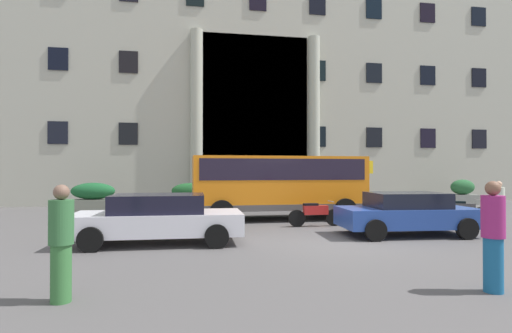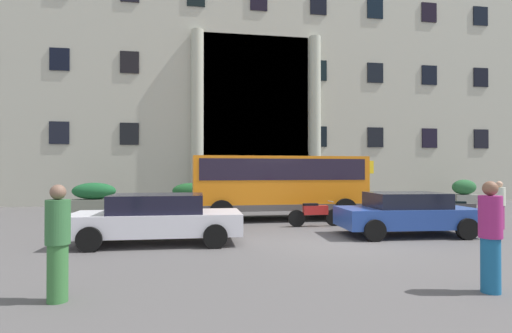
% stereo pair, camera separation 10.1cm
% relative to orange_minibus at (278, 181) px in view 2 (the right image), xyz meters
% --- Properties ---
extents(ground_plane, '(80.00, 64.00, 0.12)m').
position_rel_orange_minibus_xyz_m(ground_plane, '(0.49, -5.50, -1.60)').
color(ground_plane, '#504D4D').
extents(office_building_facade, '(37.10, 9.60, 18.41)m').
position_rel_orange_minibus_xyz_m(office_building_facade, '(0.49, 11.98, 7.67)').
color(office_building_facade, '#AAA99A').
rests_on(office_building_facade, ground_plane).
extents(orange_minibus, '(6.87, 2.63, 2.54)m').
position_rel_orange_minibus_xyz_m(orange_minibus, '(0.00, 0.00, 0.00)').
color(orange_minibus, orange).
rests_on(orange_minibus, ground_plane).
extents(bus_stop_sign, '(0.44, 0.08, 2.44)m').
position_rel_orange_minibus_xyz_m(bus_stop_sign, '(4.76, 1.73, -0.02)').
color(bus_stop_sign, olive).
rests_on(bus_stop_sign, ground_plane).
extents(hedge_planter_east, '(1.55, 0.88, 1.45)m').
position_rel_orange_minibus_xyz_m(hedge_planter_east, '(12.20, 4.99, -0.84)').
color(hedge_planter_east, slate).
rests_on(hedge_planter_east, ground_plane).
extents(hedge_planter_entrance_right, '(2.15, 0.99, 1.38)m').
position_rel_orange_minibus_xyz_m(hedge_planter_entrance_right, '(-8.18, 4.69, -0.87)').
color(hedge_planter_entrance_right, slate).
rests_on(hedge_planter_entrance_right, ground_plane).
extents(hedge_planter_entrance_left, '(1.88, 0.79, 1.33)m').
position_rel_orange_minibus_xyz_m(hedge_planter_entrance_left, '(-3.55, 5.02, -0.90)').
color(hedge_planter_entrance_left, '#64625E').
rests_on(hedge_planter_entrance_left, ground_plane).
extents(parked_hatchback_near, '(4.53, 2.09, 1.34)m').
position_rel_orange_minibus_xyz_m(parked_hatchback_near, '(-4.42, -4.66, -0.84)').
color(parked_hatchback_near, silver).
rests_on(parked_hatchback_near, ground_plane).
extents(white_taxi_kerbside, '(4.15, 2.22, 1.31)m').
position_rel_orange_minibus_xyz_m(white_taxi_kerbside, '(2.98, -4.54, -0.85)').
color(white_taxi_kerbside, '#234295').
rests_on(white_taxi_kerbside, ground_plane).
extents(motorcycle_far_end, '(1.88, 0.75, 0.89)m').
position_rel_orange_minibus_xyz_m(motorcycle_far_end, '(6.60, -2.26, -1.08)').
color(motorcycle_far_end, black).
rests_on(motorcycle_far_end, ground_plane).
extents(motorcycle_near_kerb, '(1.98, 0.55, 0.89)m').
position_rel_orange_minibus_xyz_m(motorcycle_near_kerb, '(0.80, -2.23, -1.08)').
color(motorcycle_near_kerb, black).
rests_on(motorcycle_near_kerb, ground_plane).
extents(pedestrian_man_red_shirt, '(0.36, 0.36, 1.78)m').
position_rel_orange_minibus_xyz_m(pedestrian_man_red_shirt, '(-5.52, -9.31, -0.64)').
color(pedestrian_man_red_shirt, '#346D36').
rests_on(pedestrian_man_red_shirt, ground_plane).
extents(pedestrian_woman_with_bag, '(0.36, 0.36, 1.82)m').
position_rel_orange_minibus_xyz_m(pedestrian_woman_with_bag, '(1.29, -9.99, -0.61)').
color(pedestrian_woman_with_bag, '#195A8B').
rests_on(pedestrian_woman_with_bag, ground_plane).
extents(pedestrian_child_trailing, '(0.36, 0.36, 1.62)m').
position_rel_orange_minibus_xyz_m(pedestrian_child_trailing, '(6.83, -3.83, -0.72)').
color(pedestrian_child_trailing, '#912E68').
rests_on(pedestrian_child_trailing, ground_plane).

